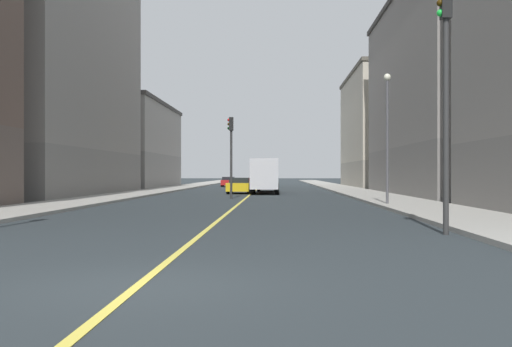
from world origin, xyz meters
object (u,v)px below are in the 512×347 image
building_left_mid (455,94)px  car_black (267,182)px  building_right_distant (127,145)px  building_left_far (389,130)px  building_right_midblock (45,47)px  street_lamp_left_near (387,124)px  traffic_light_median_far (231,145)px  car_yellow (240,186)px  car_orange (267,185)px  traffic_light_left_near (445,76)px  car_red (229,182)px  box_truck (265,175)px

building_left_mid → car_black: (-14.80, 25.92, -7.12)m
building_right_distant → car_black: size_ratio=5.81×
building_left_far → building_right_midblock: bearing=-137.6°
street_lamp_left_near → car_black: (-6.83, 41.75, -3.58)m
building_left_far → building_right_midblock: size_ratio=0.90×
traffic_light_median_far → car_yellow: traffic_light_median_far is taller
building_right_midblock → car_yellow: building_right_midblock is taller
building_right_midblock → car_black: building_right_midblock is taller
car_orange → traffic_light_left_near: bearing=-82.3°
car_red → box_truck: box_truck is taller
building_right_distant → car_black: 17.28m
building_left_far → car_orange: (-14.55, -17.67, -6.32)m
building_right_distant → car_red: size_ratio=5.95×
building_left_far → building_right_distant: (-31.52, -2.74, -1.91)m
building_left_far → street_lamp_left_near: (-7.97, -43.96, -2.71)m
building_right_distant → street_lamp_left_near: bearing=-60.3°
building_right_midblock → car_orange: bearing=33.2°
building_left_far → car_yellow: 29.87m
traffic_light_left_near → car_black: 56.90m
building_right_midblock → car_red: building_right_midblock is taller
car_orange → car_red: size_ratio=1.10×
traffic_light_median_far → car_yellow: bearing=90.1°
building_right_midblock → box_truck: size_ratio=3.35×
traffic_light_left_near → car_black: traffic_light_left_near is taller
building_right_distant → car_yellow: size_ratio=5.28×
street_lamp_left_near → car_red: bearing=104.2°
building_right_midblock → traffic_light_median_far: (14.78, -5.67, -7.90)m
car_black → building_left_far: bearing=8.5°
building_right_midblock → building_left_far: bearing=42.4°
box_truck → car_black: bearing=90.4°
building_left_far → building_right_distant: bearing=-175.0°
building_right_midblock → box_truck: 19.98m
building_left_mid → traffic_light_median_far: 18.37m
building_left_far → traffic_light_left_near: bearing=-98.7°
building_left_far → building_right_distant: building_left_far is taller
box_truck → building_left_mid: bearing=-12.9°
car_black → traffic_light_left_near: bearing=-84.1°
car_red → car_orange: bearing=-75.7°
building_right_distant → car_red: building_right_distant is taller
building_left_mid → traffic_light_left_near: size_ratio=3.80×
traffic_light_median_far → car_red: 37.49m
building_right_midblock → building_right_distant: building_right_midblock is taller
traffic_light_left_near → car_yellow: (-7.76, 34.77, -3.74)m
traffic_light_left_near → car_black: size_ratio=1.67×
car_black → traffic_light_median_far: bearing=-93.4°
building_left_mid → building_left_far: bearing=90.0°
building_left_far → car_orange: bearing=-129.5°
traffic_light_median_far → street_lamp_left_near: 12.96m
building_left_far → building_right_midblock: 42.92m
building_left_far → car_black: bearing=-171.5°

